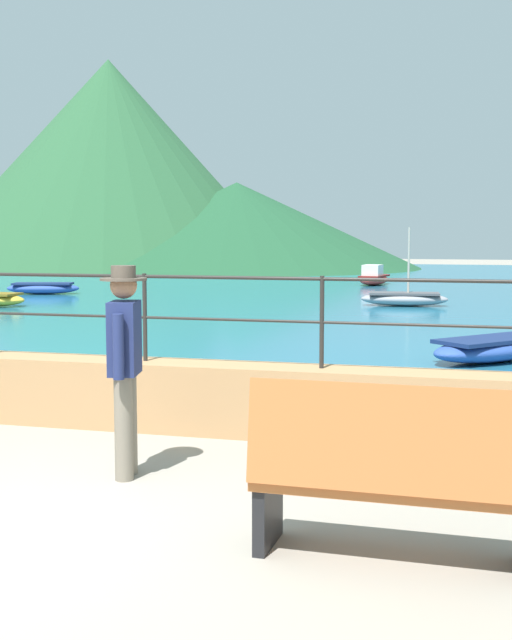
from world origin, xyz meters
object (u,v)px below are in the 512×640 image
object	(u,v)px
boat_6	(43,288)
boat_3	(404,298)
boat_2	(374,278)
boat_0	(492,348)
bench_far	(390,475)
person_walking	(125,360)

from	to	relation	value
boat_6	boat_3	bearing A→B (deg)	-6.98
boat_2	boat_3	size ratio (longest dim) A/B	1.01
boat_0	boat_2	xyz separation A→B (m)	(-4.04, 18.28, 0.07)
bench_far	boat_6	distance (m)	23.03
boat_0	boat_2	distance (m)	18.72
bench_far	boat_0	distance (m)	8.20
boat_0	boat_2	world-z (taller)	boat_2
bench_far	boat_3	xyz separation A→B (m)	(-1.45, 17.61, -0.30)
boat_3	boat_6	distance (m)	11.61
bench_far	boat_2	distance (m)	26.66
person_walking	boat_6	bearing A→B (deg)	121.05
bench_far	boat_2	world-z (taller)	bench_far
bench_far	boat_2	size ratio (longest dim) A/B	0.71
boat_3	boat_2	bearing A→B (deg)	102.16
boat_2	boat_3	world-z (taller)	boat_3
boat_0	boat_6	distance (m)	17.46
boat_3	boat_6	size ratio (longest dim) A/B	0.97
bench_far	boat_6	world-z (taller)	bench_far
bench_far	person_walking	world-z (taller)	person_walking
person_walking	boat_0	distance (m)	7.54
boat_6	bench_far	bearing A→B (deg)	-55.70
person_walking	boat_6	xyz separation A→B (m)	(-10.68, 17.74, -0.72)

